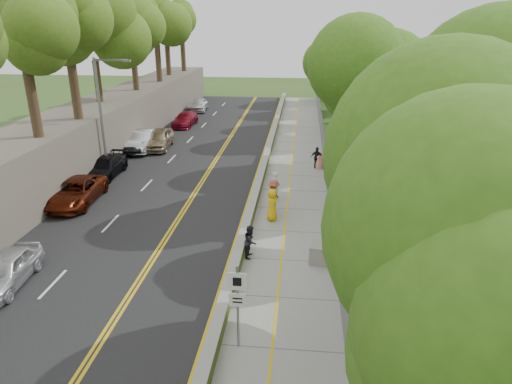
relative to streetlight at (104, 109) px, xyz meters
name	(u,v)px	position (x,y,z in m)	size (l,w,h in m)	color
ground	(223,295)	(10.46, -14.00, -4.64)	(140.00, 140.00, 0.00)	#33511E
road	(185,172)	(5.06, 1.00, -4.62)	(11.20, 66.00, 0.04)	black
sidewalk	(295,176)	(13.01, 1.00, -4.61)	(4.20, 66.00, 0.05)	gray
jersey_barrier	(263,171)	(10.71, 1.00, -4.34)	(0.42, 66.00, 0.60)	#ABD124
rock_embankment	(73,142)	(-3.04, 1.00, -2.64)	(5.00, 66.00, 4.00)	#595147
chainlink_fence	(326,163)	(15.11, 1.00, -3.64)	(0.04, 66.00, 2.00)	slate
trees_embankment	(62,16)	(-2.54, 1.00, 5.86)	(6.40, 66.00, 13.00)	#51781F
trees_fenceside	(369,75)	(17.46, 1.00, 2.36)	(7.00, 66.00, 14.00)	#45771D
streetlight	(104,109)	(0.00, 0.00, 0.00)	(2.52, 0.22, 8.00)	gray
signpost	(238,298)	(11.51, -17.02, -2.68)	(0.62, 0.09, 3.10)	gray
construction_barrel	(320,162)	(14.76, 2.81, -4.09)	(0.61, 0.61, 0.99)	red
concrete_block	(325,254)	(14.61, -11.00, -4.16)	(1.30, 0.98, 0.87)	gray
car_0	(6,270)	(1.46, -14.20, -3.92)	(1.62, 4.02, 1.37)	silver
car_2	(76,192)	(0.14, -5.43, -3.89)	(2.37, 5.13, 1.43)	#5B1B0C
car_3	(105,167)	(-0.14, -0.55, -3.92)	(1.91, 4.71, 1.37)	black
car_4	(159,139)	(1.35, 6.95, -3.78)	(1.94, 4.81, 1.64)	tan
car_5	(142,140)	(0.15, 6.35, -3.79)	(1.71, 4.90, 1.61)	silver
car_6	(139,140)	(-0.14, 6.43, -3.81)	(2.62, 5.68, 1.58)	black
car_7	(185,119)	(1.46, 15.49, -3.94)	(1.86, 4.58, 1.33)	maroon
car_8	(199,105)	(1.15, 23.43, -3.88)	(1.71, 4.26, 1.45)	silver
painter_0	(272,205)	(11.91, -6.65, -3.69)	(0.88, 0.57, 1.80)	yellow
painter_1	(276,186)	(11.91, -3.71, -3.70)	(0.65, 0.42, 1.77)	silver
painter_2	(251,241)	(11.21, -10.82, -3.81)	(0.76, 0.59, 1.56)	black
painter_3	(274,196)	(11.91, -5.55, -3.63)	(1.24, 0.71, 1.92)	#9A4739
person_far	(317,158)	(14.52, 2.79, -3.79)	(0.94, 0.39, 1.60)	black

